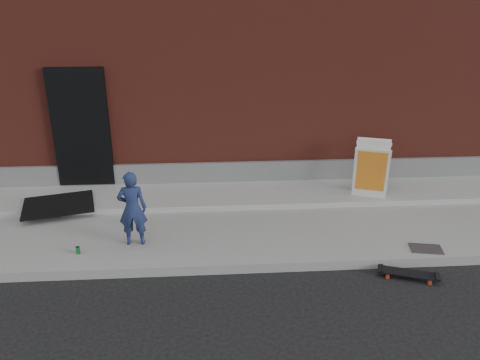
{
  "coord_description": "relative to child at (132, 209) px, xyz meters",
  "views": [
    {
      "loc": [
        -0.19,
        -5.72,
        3.73
      ],
      "look_at": [
        0.24,
        0.8,
        1.13
      ],
      "focal_mm": 35.0,
      "sensor_mm": 36.0,
      "label": 1
    }
  ],
  "objects": [
    {
      "name": "ground",
      "position": [
        1.38,
        -0.73,
        -0.74
      ],
      "size": [
        80.0,
        80.0,
        0.0
      ],
      "primitive_type": "plane",
      "color": "black",
      "rests_on": "ground"
    },
    {
      "name": "building",
      "position": [
        1.38,
        6.26,
        1.76
      ],
      "size": [
        20.0,
        8.1,
        5.0
      ],
      "color": "maroon",
      "rests_on": "ground"
    },
    {
      "name": "apron",
      "position": [
        1.38,
        1.67,
        -0.54
      ],
      "size": [
        20.0,
        1.2,
        0.1
      ],
      "primitive_type": "cube",
      "color": "gray",
      "rests_on": "sidewalk"
    },
    {
      "name": "child",
      "position": [
        0.0,
        0.0,
        0.0
      ],
      "size": [
        0.44,
        0.3,
        1.18
      ],
      "primitive_type": "imported",
      "rotation": [
        0.0,
        0.0,
        3.18
      ],
      "color": "navy",
      "rests_on": "sidewalk"
    },
    {
      "name": "soda_can",
      "position": [
        -0.8,
        -0.26,
        -0.54
      ],
      "size": [
        0.08,
        0.08,
        0.11
      ],
      "primitive_type": "cylinder",
      "rotation": [
        0.0,
        0.0,
        -0.29
      ],
      "color": "#1B8736",
      "rests_on": "sidewalk"
    },
    {
      "name": "sidewalk",
      "position": [
        1.38,
        0.77,
        -0.67
      ],
      "size": [
        20.0,
        3.0,
        0.15
      ],
      "primitive_type": "cube",
      "color": "gray",
      "rests_on": "ground"
    },
    {
      "name": "skateboard",
      "position": [
        3.94,
        -1.0,
        -0.67
      ],
      "size": [
        0.83,
        0.47,
        0.09
      ],
      "color": "red",
      "rests_on": "ground"
    },
    {
      "name": "doormat",
      "position": [
        -1.52,
        1.27,
        -0.47
      ],
      "size": [
        1.39,
        1.23,
        0.03
      ],
      "primitive_type": "cube",
      "rotation": [
        0.0,
        0.0,
        0.26
      ],
      "color": "black",
      "rests_on": "apron"
    },
    {
      "name": "pizza_sign",
      "position": [
        4.12,
        1.37,
        0.02
      ],
      "size": [
        0.83,
        0.89,
        1.03
      ],
      "color": "white",
      "rests_on": "apron"
    },
    {
      "name": "utility_plate",
      "position": [
        4.41,
        -0.48,
        -0.58
      ],
      "size": [
        0.52,
        0.38,
        0.01
      ],
      "primitive_type": "cube",
      "rotation": [
        0.0,
        0.0,
        -0.19
      ],
      "color": "#535257",
      "rests_on": "sidewalk"
    }
  ]
}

